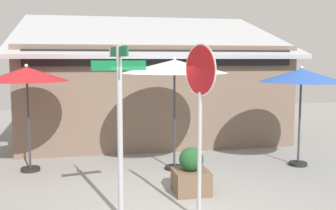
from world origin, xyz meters
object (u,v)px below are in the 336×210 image
object	(u,v)px
patio_umbrella_crimson_left	(27,76)
sidewalk_planter	(191,174)
street_sign_post	(120,113)
stop_sign	(200,97)
patio_umbrella_ivory_center	(174,67)
patio_umbrella_royal_blue_right	(301,77)

from	to	relation	value
patio_umbrella_crimson_left	sidewalk_planter	xyz separation A→B (m)	(3.31, -2.25, -1.86)
street_sign_post	patio_umbrella_crimson_left	xyz separation A→B (m)	(-1.86, 3.19, 0.48)
street_sign_post	stop_sign	size ratio (longest dim) A/B	0.99
stop_sign	sidewalk_planter	size ratio (longest dim) A/B	3.13
sidewalk_planter	patio_umbrella_ivory_center	bearing A→B (deg)	88.57
patio_umbrella_crimson_left	patio_umbrella_royal_blue_right	bearing A→B (deg)	-7.19
patio_umbrella_crimson_left	sidewalk_planter	distance (m)	4.41
stop_sign	sidewalk_planter	distance (m)	2.09
street_sign_post	patio_umbrella_royal_blue_right	bearing A→B (deg)	27.50
patio_umbrella_crimson_left	patio_umbrella_royal_blue_right	distance (m)	6.48
patio_umbrella_ivory_center	patio_umbrella_royal_blue_right	bearing A→B (deg)	-5.11
street_sign_post	sidewalk_planter	distance (m)	2.21
patio_umbrella_royal_blue_right	street_sign_post	bearing A→B (deg)	-152.50
stop_sign	patio_umbrella_royal_blue_right	bearing A→B (deg)	39.37
street_sign_post	sidewalk_planter	xyz separation A→B (m)	(1.45, 0.94, -1.38)
patio_umbrella_crimson_left	patio_umbrella_ivory_center	size ratio (longest dim) A/B	0.94
street_sign_post	stop_sign	bearing A→B (deg)	-15.77
street_sign_post	patio_umbrella_royal_blue_right	xyz separation A→B (m)	(4.57, 2.38, 0.44)
stop_sign	patio_umbrella_crimson_left	xyz separation A→B (m)	(-3.10, 3.54, 0.22)
patio_umbrella_royal_blue_right	patio_umbrella_crimson_left	bearing A→B (deg)	172.81
stop_sign	patio_umbrella_royal_blue_right	xyz separation A→B (m)	(3.33, 2.73, 0.18)
stop_sign	patio_umbrella_ivory_center	xyz separation A→B (m)	(0.25, 3.01, 0.41)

